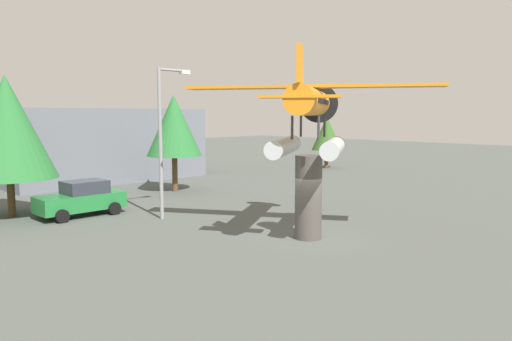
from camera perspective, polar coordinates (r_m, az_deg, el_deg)
ground_plane at (r=20.40m, az=6.04°, el=-7.84°), size 140.00×140.00×0.00m
display_pedestal at (r=20.05m, az=6.10°, el=-3.11°), size 1.10×1.10×3.41m
floatplane_monument at (r=19.90m, az=6.27°, el=6.58°), size 7.01×9.43×4.00m
car_mid_green at (r=26.00m, az=-19.62°, el=-3.08°), size 4.20×2.02×1.76m
streetlight_primary at (r=24.01m, az=-10.67°, el=4.54°), size 1.84×0.28×7.27m
storefront_building at (r=39.05m, az=-16.94°, el=2.86°), size 14.91×5.37×5.48m
tree_east at (r=26.87m, az=-26.96°, el=4.53°), size 4.55×4.55×6.98m
tree_center_back at (r=32.54m, az=-9.52°, el=5.17°), size 3.59×3.59×6.34m
tree_far_east at (r=46.66m, az=8.23°, el=4.26°), size 2.81×2.81×4.84m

